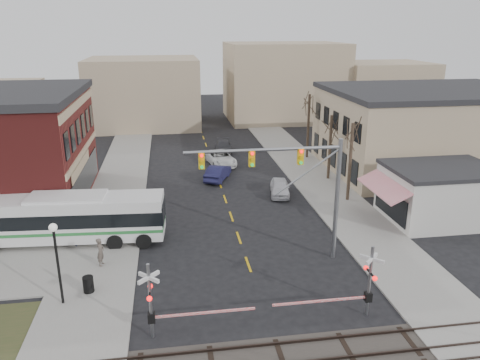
% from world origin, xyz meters
% --- Properties ---
extents(ground, '(160.00, 160.00, 0.00)m').
position_xyz_m(ground, '(0.00, 0.00, 0.00)').
color(ground, black).
rests_on(ground, ground).
extents(sidewalk_west, '(5.00, 60.00, 0.12)m').
position_xyz_m(sidewalk_west, '(-9.50, 20.00, 0.06)').
color(sidewalk_west, gray).
rests_on(sidewalk_west, ground).
extents(sidewalk_east, '(5.00, 60.00, 0.12)m').
position_xyz_m(sidewalk_east, '(9.50, 20.00, 0.06)').
color(sidewalk_east, gray).
rests_on(sidewalk_east, ground).
extents(tan_building, '(20.30, 15.30, 8.50)m').
position_xyz_m(tan_building, '(22.00, 20.00, 4.26)').
color(tan_building, tan).
rests_on(tan_building, ground).
extents(awning_shop, '(9.74, 6.20, 4.30)m').
position_xyz_m(awning_shop, '(15.97, 7.00, 2.16)').
color(awning_shop, beige).
rests_on(awning_shop, ground).
extents(tree_east_a, '(0.28, 0.28, 6.75)m').
position_xyz_m(tree_east_a, '(10.50, 12.00, 3.50)').
color(tree_east_a, '#382B21').
rests_on(tree_east_a, sidewalk_east).
extents(tree_east_b, '(0.28, 0.28, 6.30)m').
position_xyz_m(tree_east_b, '(10.80, 18.00, 3.27)').
color(tree_east_b, '#382B21').
rests_on(tree_east_b, sidewalk_east).
extents(tree_east_c, '(0.28, 0.28, 7.20)m').
position_xyz_m(tree_east_c, '(11.00, 26.00, 3.72)').
color(tree_east_c, '#382B21').
rests_on(tree_east_c, sidewalk_east).
extents(transit_bus, '(13.17, 3.74, 3.35)m').
position_xyz_m(transit_bus, '(-11.74, 7.08, 1.88)').
color(transit_bus, silver).
rests_on(transit_bus, ground).
extents(traffic_signal_mast, '(9.70, 0.30, 8.00)m').
position_xyz_m(traffic_signal_mast, '(3.01, 2.15, 5.72)').
color(traffic_signal_mast, gray).
rests_on(traffic_signal_mast, ground).
extents(rr_crossing_west, '(5.60, 1.36, 4.00)m').
position_xyz_m(rr_crossing_west, '(-5.45, -4.49, 1.97)').
color(rr_crossing_west, gray).
rests_on(rr_crossing_west, ground).
extents(rr_crossing_east, '(5.60, 1.36, 4.00)m').
position_xyz_m(rr_crossing_east, '(4.82, -4.36, 1.97)').
color(rr_crossing_east, gray).
rests_on(rr_crossing_east, ground).
extents(street_lamp, '(0.44, 0.44, 4.71)m').
position_xyz_m(street_lamp, '(-10.78, -0.91, 3.45)').
color(street_lamp, black).
rests_on(street_lamp, sidewalk_west).
extents(trash_bin, '(0.60, 0.60, 0.94)m').
position_xyz_m(trash_bin, '(-9.55, 0.04, 0.59)').
color(trash_bin, black).
rests_on(trash_bin, sidewalk_west).
extents(car_a, '(2.39, 4.35, 1.40)m').
position_xyz_m(car_a, '(5.00, 14.33, 0.70)').
color(car_a, silver).
rests_on(car_a, ground).
extents(car_b, '(3.21, 4.75, 1.48)m').
position_xyz_m(car_b, '(-0.04, 19.53, 0.74)').
color(car_b, '#19183E').
rests_on(car_b, ground).
extents(car_c, '(3.39, 5.80, 1.52)m').
position_xyz_m(car_c, '(0.84, 24.73, 0.76)').
color(car_c, silver).
rests_on(car_c, ground).
extents(car_d, '(2.34, 4.83, 1.35)m').
position_xyz_m(car_d, '(1.80, 30.02, 0.68)').
color(car_d, '#3C3C41').
rests_on(car_d, ground).
extents(pedestrian_near, '(0.55, 0.74, 1.84)m').
position_xyz_m(pedestrian_near, '(-9.22, 3.16, 1.04)').
color(pedestrian_near, '#574E46').
rests_on(pedestrian_near, sidewalk_west).
extents(pedestrian_far, '(0.93, 0.93, 1.52)m').
position_xyz_m(pedestrian_far, '(-11.05, 6.34, 0.88)').
color(pedestrian_far, '#33335A').
rests_on(pedestrian_far, sidewalk_west).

